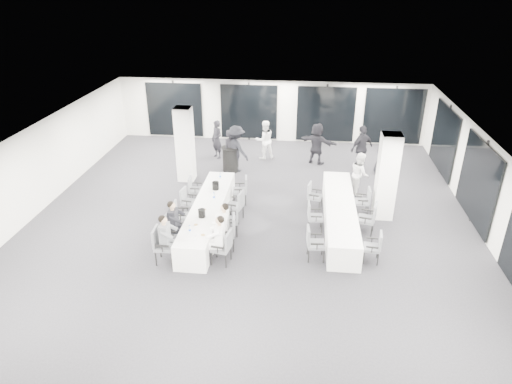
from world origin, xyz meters
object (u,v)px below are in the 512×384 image
Objects in this scene: chair_main_left_mid at (179,214)px; chair_side_right_near at (375,245)px; chair_side_left_far at (313,194)px; standing_guest_d at (362,145)px; chair_main_left_near at (162,243)px; chair_main_right_second at (229,230)px; banquet_table_main at (208,215)px; standing_guest_h at (360,171)px; chair_side_left_mid at (313,215)px; chair_side_right_mid at (369,217)px; chair_main_right_fourth at (237,204)px; ice_bucket_near at (202,213)px; standing_guest_g at (217,137)px; standing_guest_c at (236,146)px; banquet_table_side at (340,215)px; ice_bucket_far at (216,186)px; chair_main_left_second at (171,229)px; standing_guest_e at (383,152)px; chair_side_right_far at (364,199)px; standing_guest_b at (265,137)px; chair_main_right_far at (242,188)px; chair_side_left_near at (313,241)px; chair_main_right_near at (224,245)px; standing_guest_f at (317,141)px; chair_main_left_fourth at (187,200)px; standing_guest_a at (231,148)px; cocktail_table at (231,159)px; chair_main_right_mid at (233,218)px; chair_main_left_far at (194,188)px.

chair_side_right_near is (5.71, -1.14, -0.01)m from chair_main_left_mid.
chair_side_left_far is 0.44× the size of standing_guest_d.
chair_main_right_second is at bearing 116.60° from chair_main_left_near.
standing_guest_h is at bearing 30.80° from banquet_table_main.
chair_side_left_mid is (2.38, 1.28, -0.07)m from chair_main_right_second.
chair_side_right_mid reaches higher than chair_main_left_mid.
chair_main_left_near is 1.00× the size of chair_main_right_second.
ice_bucket_near is at bearing 157.89° from chair_main_right_fourth.
standing_guest_g is 6.62m from ice_bucket_near.
standing_guest_c is 1.01× the size of standing_guest_d.
banquet_table_side is at bearing -3.93° from standing_guest_g.
standing_guest_d is (5.12, 5.09, 0.66)m from banquet_table_main.
chair_main_left_second is at bearing -110.74° from ice_bucket_far.
standing_guest_e is 1.06× the size of standing_guest_h.
chair_main_right_second is 1.14× the size of chair_side_left_mid.
chair_main_right_fourth is at bearing -101.28° from chair_side_left_mid.
chair_side_right_mid is 1.28m from chair_side_right_far.
chair_side_left_far is at bearing 120.33° from standing_guest_h.
chair_main_left_near is at bearing 50.60° from standing_guest_b.
chair_side_left_near reaches higher than chair_main_right_far.
chair_main_right_near is 7.93m from standing_guest_f.
chair_side_right_near is at bearing 87.40° from chair_side_left_near.
chair_side_left_far is 3.74× the size of ice_bucket_near.
chair_side_left_far is (4.05, 0.85, -0.00)m from chair_main_left_fourth.
chair_main_right_fourth is 2.41m from chair_side_left_mid.
standing_guest_d is (0.23, 5.05, 0.45)m from chair_side_right_mid.
standing_guest_a reaches higher than chair_side_left_near.
standing_guest_f reaches higher than banquet_table_main.
chair_main_right_mid is (0.83, -4.78, 0.04)m from cocktail_table.
chair_side_left_near reaches higher than banquet_table_main.
chair_main_left_mid is 3.52× the size of ice_bucket_far.
ice_bucket_far is (-0.79, 0.65, 0.30)m from chair_main_right_fourth.
standing_guest_c is at bearing -2.23° from chair_main_right_second.
chair_side_right_near is 0.49× the size of standing_guest_g.
chair_main_left_fourth is at bearing 33.06° from chair_main_right_second.
standing_guest_g is at bearing 21.94° from chair_main_right_near.
chair_main_right_mid reaches higher than chair_side_left_mid.
chair_main_left_fourth is 2.52m from chair_main_right_second.
chair_side_right_mid is at bearing 49.99° from standing_guest_d.
chair_main_left_fourth is 0.99× the size of chair_side_right_far.
chair_main_left_fourth is at bearing 176.39° from chair_main_left_mid.
cocktail_table is 1.09× the size of chair_side_right_far.
standing_guest_b is at bearing 8.56° from chair_main_right_fourth.
ice_bucket_near is (-3.22, 0.68, 0.31)m from chair_side_left_near.
standing_guest_b reaches higher than chair_main_right_second.
chair_main_right_fourth is 4.07m from chair_side_right_mid.
chair_main_left_far is at bearing -106.71° from cocktail_table.
chair_main_right_near is at bearing -21.85° from chair_side_left_far.
standing_guest_h reaches higher than chair_side_right_near.
standing_guest_d is (5.12, 0.70, 0.53)m from cocktail_table.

